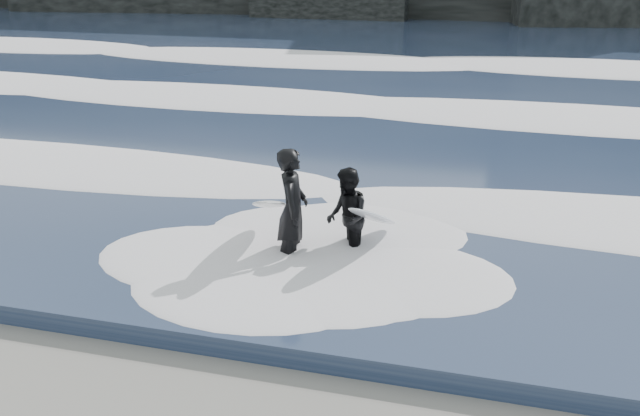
# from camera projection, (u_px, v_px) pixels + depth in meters

# --- Properties ---
(sea) EXTENTS (90.00, 52.00, 0.30)m
(sea) POSITION_uv_depth(u_px,v_px,m) (431.00, 52.00, 32.51)
(sea) COLOR #25334E
(sea) RESTS_ON ground
(foam_near) EXTENTS (60.00, 3.20, 0.20)m
(foam_near) POSITION_uv_depth(u_px,v_px,m) (311.00, 180.00, 14.37)
(foam_near) COLOR white
(foam_near) RESTS_ON sea
(foam_mid) EXTENTS (60.00, 4.00, 0.24)m
(foam_mid) POSITION_uv_depth(u_px,v_px,m) (377.00, 106.00, 20.68)
(foam_mid) COLOR white
(foam_mid) RESTS_ON sea
(foam_far) EXTENTS (60.00, 4.80, 0.30)m
(foam_far) POSITION_uv_depth(u_px,v_px,m) (420.00, 59.00, 28.80)
(foam_far) COLOR white
(foam_far) RESTS_ON sea
(surfer_left) EXTENTS (1.22, 1.94, 1.99)m
(surfer_left) POSITION_uv_depth(u_px,v_px,m) (290.00, 209.00, 11.12)
(surfer_left) COLOR black
(surfer_left) RESTS_ON ground
(surfer_right) EXTENTS (1.24, 1.78, 1.61)m
(surfer_right) POSITION_uv_depth(u_px,v_px,m) (350.00, 217.00, 11.31)
(surfer_right) COLOR black
(surfer_right) RESTS_ON ground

